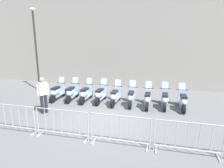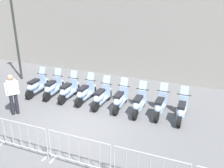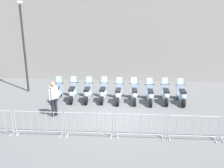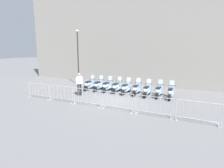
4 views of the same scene
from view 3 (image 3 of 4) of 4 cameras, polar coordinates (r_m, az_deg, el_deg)
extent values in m
plane|color=slate|center=(12.78, 1.04, -7.03)|extent=(120.00, 120.00, 0.00)
cylinder|color=black|center=(15.52, -11.15, -1.78)|extent=(0.21, 0.50, 0.48)
cylinder|color=black|center=(14.40, -12.38, -3.45)|extent=(0.21, 0.50, 0.48)
cube|color=#A8C1E0|center=(14.94, -11.75, -2.44)|extent=(0.41, 0.90, 0.10)
ellipsoid|color=#A8C1E0|center=(14.61, -12.09, -1.94)|extent=(0.49, 0.89, 0.40)
cube|color=black|center=(14.57, -12.12, -1.08)|extent=(0.37, 0.64, 0.10)
cube|color=#A8C1E0|center=(15.25, -11.39, -0.92)|extent=(0.36, 0.19, 0.60)
cylinder|color=black|center=(15.14, -11.47, 0.26)|extent=(0.56, 0.12, 0.04)
cube|color=silver|center=(15.14, -11.46, 0.97)|extent=(0.34, 0.19, 0.35)
cube|color=#A8C1E0|center=(15.43, -11.21, -0.84)|extent=(0.25, 0.35, 0.06)
cylinder|color=black|center=(15.43, -8.10, -1.73)|extent=(0.19, 0.49, 0.48)
cylinder|color=black|center=(14.28, -8.86, -3.42)|extent=(0.19, 0.49, 0.48)
cube|color=#A8C1E0|center=(14.84, -8.47, -2.40)|extent=(0.37, 0.89, 0.10)
ellipsoid|color=#A8C1E0|center=(14.50, -8.69, -1.89)|extent=(0.45, 0.87, 0.40)
cube|color=black|center=(14.45, -8.71, -1.03)|extent=(0.34, 0.63, 0.10)
cube|color=#A8C1E0|center=(15.15, -8.26, -0.87)|extent=(0.35, 0.18, 0.60)
cylinder|color=black|center=(15.05, -8.31, 0.32)|extent=(0.56, 0.10, 0.04)
cube|color=silver|center=(15.04, -8.31, 1.03)|extent=(0.33, 0.17, 0.35)
cube|color=#A8C1E0|center=(15.34, -8.14, -0.78)|extent=(0.23, 0.34, 0.06)
cylinder|color=black|center=(15.27, -4.84, -1.82)|extent=(0.22, 0.50, 0.48)
cylinder|color=black|center=(14.12, -5.64, -3.53)|extent=(0.22, 0.50, 0.48)
cube|color=#A8C1E0|center=(14.68, -5.23, -2.50)|extent=(0.42, 0.90, 0.10)
ellipsoid|color=#A8C1E0|center=(14.34, -5.44, -1.99)|extent=(0.50, 0.89, 0.40)
cube|color=black|center=(14.29, -5.44, -1.12)|extent=(0.38, 0.64, 0.10)
cube|color=#A8C1E0|center=(14.99, -4.98, -0.95)|extent=(0.36, 0.20, 0.60)
cylinder|color=black|center=(14.89, -5.02, 0.25)|extent=(0.56, 0.13, 0.04)
cube|color=silver|center=(14.88, -5.00, 0.97)|extent=(0.34, 0.19, 0.35)
cube|color=#A8C1E0|center=(15.18, -4.86, -0.87)|extent=(0.25, 0.35, 0.06)
cylinder|color=black|center=(15.22, -1.57, -1.83)|extent=(0.23, 0.50, 0.48)
cylinder|color=black|center=(14.07, -2.24, -3.54)|extent=(0.23, 0.50, 0.48)
cube|color=#A8C1E0|center=(14.63, -1.90, -2.51)|extent=(0.45, 0.91, 0.10)
ellipsoid|color=#A8C1E0|center=(14.28, -2.06, -2.00)|extent=(0.52, 0.89, 0.40)
cube|color=black|center=(14.24, -2.05, -1.12)|extent=(0.39, 0.64, 0.10)
cube|color=#A8C1E0|center=(14.94, -1.68, -0.96)|extent=(0.36, 0.20, 0.60)
cylinder|color=black|center=(14.83, -1.69, 0.25)|extent=(0.56, 0.15, 0.04)
cube|color=silver|center=(14.83, -1.67, 0.97)|extent=(0.34, 0.20, 0.35)
cube|color=#A8C1E0|center=(15.13, -1.58, -0.87)|extent=(0.26, 0.35, 0.06)
cylinder|color=black|center=(15.06, 1.62, -2.05)|extent=(0.23, 0.50, 0.48)
cylinder|color=black|center=(13.90, 1.21, -3.80)|extent=(0.23, 0.50, 0.48)
cube|color=#A8C1E0|center=(14.47, 1.42, -2.74)|extent=(0.44, 0.91, 0.10)
ellipsoid|color=#A8C1E0|center=(14.12, 1.33, -2.23)|extent=(0.52, 0.89, 0.40)
cube|color=black|center=(14.07, 1.35, -1.35)|extent=(0.39, 0.64, 0.10)
cube|color=#A8C1E0|center=(14.78, 1.57, -1.17)|extent=(0.36, 0.20, 0.60)
cylinder|color=black|center=(14.67, 1.58, 0.05)|extent=(0.56, 0.15, 0.04)
cube|color=silver|center=(14.67, 1.60, 0.78)|extent=(0.34, 0.20, 0.35)
cube|color=#A8C1E0|center=(14.97, 1.63, -1.08)|extent=(0.26, 0.35, 0.06)
cylinder|color=black|center=(15.09, 4.68, -2.06)|extent=(0.20, 0.49, 0.48)
cylinder|color=black|center=(13.93, 4.91, -3.82)|extent=(0.20, 0.49, 0.48)
cube|color=#A8C1E0|center=(14.50, 4.79, -2.76)|extent=(0.39, 0.90, 0.10)
ellipsoid|color=#A8C1E0|center=(14.15, 4.87, -2.25)|extent=(0.46, 0.88, 0.40)
cube|color=black|center=(14.11, 4.89, -1.37)|extent=(0.35, 0.63, 0.10)
cube|color=#A8C1E0|center=(14.81, 4.74, -1.18)|extent=(0.35, 0.18, 0.60)
cylinder|color=black|center=(14.71, 4.78, 0.03)|extent=(0.56, 0.10, 0.04)
cube|color=silver|center=(14.70, 4.78, 0.76)|extent=(0.33, 0.18, 0.35)
cube|color=#A8C1E0|center=(15.00, 4.71, -1.09)|extent=(0.24, 0.34, 0.06)
cylinder|color=black|center=(15.07, 7.96, -2.20)|extent=(0.21, 0.49, 0.48)
cylinder|color=black|center=(13.92, 8.38, -3.97)|extent=(0.21, 0.49, 0.48)
cube|color=#A8C1E0|center=(14.48, 8.17, -2.91)|extent=(0.40, 0.90, 0.10)
ellipsoid|color=#A8C1E0|center=(14.14, 8.31, -2.40)|extent=(0.47, 0.88, 0.40)
cube|color=black|center=(14.09, 8.34, -1.52)|extent=(0.36, 0.63, 0.10)
cube|color=#A8C1E0|center=(14.79, 8.07, -1.33)|extent=(0.36, 0.19, 0.60)
cylinder|color=black|center=(14.69, 8.13, -0.11)|extent=(0.56, 0.11, 0.04)
cube|color=silver|center=(14.68, 8.14, 0.61)|extent=(0.34, 0.18, 0.35)
cube|color=#A8C1E0|center=(14.98, 8.00, -1.24)|extent=(0.24, 0.34, 0.06)
cylinder|color=black|center=(15.28, 11.16, -2.09)|extent=(0.22, 0.50, 0.48)
cylinder|color=black|center=(14.13, 11.73, -3.82)|extent=(0.22, 0.50, 0.48)
cube|color=#A8C1E0|center=(14.69, 11.45, -2.78)|extent=(0.42, 0.90, 0.10)
ellipsoid|color=#A8C1E0|center=(14.35, 11.64, -2.28)|extent=(0.49, 0.89, 0.40)
cube|color=black|center=(14.31, 11.68, -1.41)|extent=(0.37, 0.64, 0.10)
cube|color=#A8C1E0|center=(15.01, 11.31, -1.23)|extent=(0.36, 0.19, 0.60)
cylinder|color=black|center=(14.90, 11.39, -0.03)|extent=(0.56, 0.13, 0.04)
cube|color=silver|center=(14.89, 11.41, 0.69)|extent=(0.34, 0.19, 0.35)
cube|color=#A8C1E0|center=(15.19, 11.22, -1.14)|extent=(0.25, 0.35, 0.06)
cylinder|color=black|center=(15.37, 14.27, -2.20)|extent=(0.20, 0.49, 0.48)
cylinder|color=black|center=(14.24, 15.23, -3.93)|extent=(0.20, 0.49, 0.48)
cube|color=#A8C1E0|center=(14.79, 14.74, -2.89)|extent=(0.39, 0.90, 0.10)
ellipsoid|color=#A8C1E0|center=(14.45, 15.04, -2.39)|extent=(0.47, 0.88, 0.40)
cube|color=black|center=(14.41, 15.08, -1.53)|extent=(0.36, 0.63, 0.10)
cube|color=#A8C1E0|center=(15.10, 14.49, -1.34)|extent=(0.36, 0.18, 0.60)
cylinder|color=black|center=(14.99, 14.59, -0.15)|extent=(0.56, 0.11, 0.04)
cube|color=silver|center=(14.98, 14.61, 0.56)|extent=(0.34, 0.18, 0.35)
cube|color=#A8C1E0|center=(15.28, 14.34, -1.25)|extent=(0.24, 0.34, 0.06)
cube|color=#B2B5B7|center=(11.98, -20.86, -10.01)|extent=(0.11, 0.44, 0.04)
cylinder|color=#B2B5B7|center=(11.73, -20.78, -7.86)|extent=(0.04, 0.04, 1.05)
cylinder|color=#B2B5B7|center=(11.83, -22.29, -7.34)|extent=(0.02, 0.02, 0.87)
cube|color=#B2B5B7|center=(11.87, -19.62, -10.13)|extent=(0.11, 0.44, 0.04)
cube|color=#B2B5B7|center=(11.30, -11.01, -10.83)|extent=(0.11, 0.44, 0.04)
cylinder|color=#B2B5B7|center=(11.68, -20.24, -7.90)|extent=(0.04, 0.04, 1.05)
cylinder|color=#B2B5B7|center=(11.05, -10.77, -8.57)|extent=(0.04, 0.04, 1.05)
cylinder|color=#B2B5B7|center=(11.11, -15.87, -5.82)|extent=(1.95, 0.34, 0.04)
cylinder|color=#B2B5B7|center=(11.48, -15.49, -9.80)|extent=(1.95, 0.34, 0.04)
cylinder|color=#B2B5B7|center=(11.52, -18.78, -7.62)|extent=(0.02, 0.02, 0.87)
cylinder|color=#B2B5B7|center=(11.40, -17.25, -7.73)|extent=(0.02, 0.02, 0.87)
cylinder|color=#B2B5B7|center=(11.29, -15.68, -7.84)|extent=(0.02, 0.02, 0.87)
cylinder|color=#B2B5B7|center=(11.19, -14.08, -7.95)|extent=(0.02, 0.02, 0.87)
cylinder|color=#B2B5B7|center=(11.10, -12.45, -8.05)|extent=(0.02, 0.02, 0.87)
cube|color=#B2B5B7|center=(11.24, -9.61, -10.93)|extent=(0.11, 0.44, 0.04)
cube|color=#B2B5B7|center=(10.99, -0.20, -11.38)|extent=(0.11, 0.44, 0.04)
cylinder|color=#B2B5B7|center=(11.02, -10.15, -8.60)|extent=(0.04, 0.04, 1.05)
cylinder|color=#B2B5B7|center=(10.74, 0.22, -9.04)|extent=(0.04, 0.04, 1.05)
cylinder|color=#B2B5B7|center=(10.61, -5.12, -6.33)|extent=(1.95, 0.34, 0.04)
cylinder|color=#B2B5B7|center=(11.00, -4.99, -10.46)|extent=(1.95, 0.34, 0.04)
cylinder|color=#B2B5B7|center=(10.91, -8.49, -8.27)|extent=(0.02, 0.02, 0.87)
cylinder|color=#B2B5B7|center=(10.85, -6.78, -8.35)|extent=(0.02, 0.02, 0.87)
cylinder|color=#B2B5B7|center=(10.80, -5.05, -8.43)|extent=(0.02, 0.02, 0.87)
cylinder|color=#B2B5B7|center=(10.76, -3.31, -8.50)|extent=(0.02, 0.02, 0.87)
cylinder|color=#B2B5B7|center=(10.72, -1.55, -8.56)|extent=(0.02, 0.02, 0.87)
cube|color=#B2B5B7|center=(10.97, 1.27, -11.42)|extent=(0.11, 0.44, 0.04)
cube|color=#B2B5B7|center=(11.06, 10.87, -11.52)|extent=(0.11, 0.44, 0.04)
cylinder|color=#B2B5B7|center=(10.74, 0.86, -9.06)|extent=(0.04, 0.04, 1.05)
cylinder|color=#B2B5B7|center=(10.83, 11.45, -9.20)|extent=(0.04, 0.04, 1.05)
cylinder|color=#B2B5B7|center=(10.51, 6.27, -6.62)|extent=(1.95, 0.34, 0.04)
cylinder|color=#B2B5B7|center=(10.90, 6.12, -10.78)|extent=(1.95, 0.34, 0.04)
cylinder|color=#B2B5B7|center=(10.69, 2.64, -8.68)|extent=(0.02, 0.02, 0.87)
cylinder|color=#B2B5B7|center=(10.69, 4.42, -8.71)|extent=(0.02, 0.02, 0.87)
cylinder|color=#B2B5B7|center=(10.70, 6.19, -8.74)|extent=(0.02, 0.02, 0.87)
cylinder|color=#B2B5B7|center=(10.72, 7.96, -8.76)|extent=(0.02, 0.02, 0.87)
cylinder|color=#B2B5B7|center=(10.75, 9.73, -8.77)|extent=(0.02, 0.02, 0.87)
cube|color=#B2B5B7|center=(11.10, 12.32, -11.51)|extent=(0.11, 0.44, 0.04)
cube|color=#B2B5B7|center=(11.51, 21.43, -11.28)|extent=(0.11, 0.44, 0.04)
cylinder|color=#B2B5B7|center=(10.85, 12.08, -9.19)|extent=(0.04, 0.04, 1.05)
cylinder|color=#B2B5B7|center=(11.31, 22.10, -9.02)|extent=(0.04, 0.04, 1.05)
cylinder|color=#B2B5B7|center=(10.81, 17.46, -6.66)|extent=(1.95, 0.34, 0.04)
cylinder|color=#B2B5B7|center=(11.20, 17.03, -10.71)|extent=(1.95, 0.34, 0.04)
cylinder|color=#B2B5B7|center=(10.86, 13.84, -8.76)|extent=(0.02, 0.02, 0.87)
cylinder|color=#B2B5B7|center=(10.93, 15.55, -8.74)|extent=(0.02, 0.02, 0.87)
cylinder|color=#B2B5B7|center=(11.00, 17.24, -8.72)|extent=(0.02, 0.02, 0.87)
cylinder|color=#B2B5B7|center=(11.08, 18.91, -8.69)|extent=(0.02, 0.02, 0.87)
cylinder|color=#B2B5B7|center=(11.17, 20.55, -8.65)|extent=(0.02, 0.02, 0.87)
cube|color=#B2B5B7|center=(11.60, 22.75, -11.22)|extent=(0.11, 0.44, 0.04)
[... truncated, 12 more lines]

